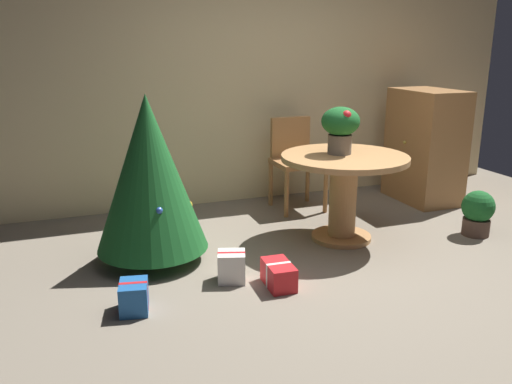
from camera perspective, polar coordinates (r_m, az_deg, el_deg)
The scene contains 11 objects.
ground_plane at distance 4.03m, azimuth 11.60°, elevation -8.73°, with size 6.60×6.60×0.00m, color #756B5B.
back_wall_panel at distance 5.66m, azimuth 0.41°, elevation 12.29°, with size 6.00×0.10×2.60m, color beige.
round_dining_table at distance 4.53m, azimuth 9.46°, elevation 1.16°, with size 1.07×1.07×0.75m.
flower_vase at distance 4.49m, azimuth 9.10°, elevation 7.08°, with size 0.32×0.32×0.40m.
wooden_chair_far at distance 5.40m, azimuth 4.24°, elevation 3.83°, with size 0.47×0.46×0.92m.
holiday_tree at distance 4.06m, azimuth -11.46°, elevation 1.97°, with size 0.86×0.86×1.30m.
gift_box_cream at distance 3.82m, azimuth -2.66°, elevation -8.08°, with size 0.24×0.23×0.22m.
gift_box_blue at distance 3.51m, azimuth -13.06°, elevation -11.00°, with size 0.21×0.25×0.20m.
gift_box_red at distance 3.75m, azimuth 2.46°, elevation -8.92°, with size 0.19×0.32×0.17m.
wooden_cabinet at distance 5.90m, azimuth 17.82°, elevation 4.74°, with size 0.54×0.79×1.19m.
potted_plant at distance 5.05m, azimuth 22.84°, elevation -2.01°, with size 0.28×0.28×0.41m.
Camera 1 is at (-1.99, -3.09, 1.66)m, focal length 37.00 mm.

